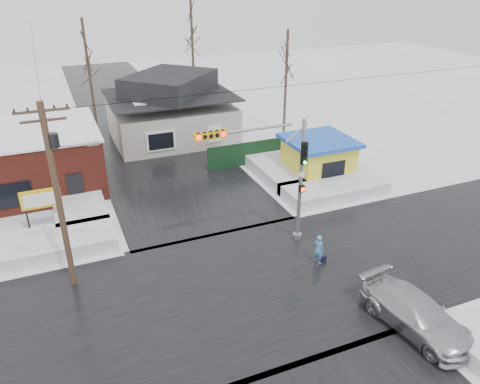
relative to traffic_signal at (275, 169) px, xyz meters
name	(u,v)px	position (x,y,z in m)	size (l,w,h in m)	color
ground	(254,285)	(-2.43, -2.97, -4.54)	(120.00, 120.00, 0.00)	white
road_ns	(254,285)	(-2.43, -2.97, -4.53)	(10.00, 120.00, 0.02)	black
road_ew	(254,285)	(-2.43, -2.97, -4.53)	(120.00, 10.00, 0.02)	black
snowbank_nw	(48,245)	(-11.43, 4.03, -4.14)	(7.00, 3.00, 0.80)	white
snowbank_ne	(334,189)	(6.57, 4.03, -4.14)	(7.00, 3.00, 0.80)	white
snowbank_nside_w	(78,199)	(-9.43, 9.03, -4.14)	(3.00, 8.00, 0.80)	white
snowbank_nside_e	(274,166)	(4.57, 9.03, -4.14)	(3.00, 8.00, 0.80)	white
traffic_signal	(275,169)	(0.00, 0.00, 0.00)	(6.05, 0.68, 7.00)	gray
utility_pole	(58,188)	(-10.36, 0.53, 0.57)	(3.15, 0.44, 9.00)	#382619
brick_building	(5,162)	(-13.43, 13.03, -2.46)	(12.20, 8.20, 4.12)	maroon
marquee_sign	(41,200)	(-11.43, 6.53, -2.62)	(2.20, 0.21, 2.55)	black
house	(171,110)	(-0.43, 19.03, -1.92)	(10.40, 8.40, 5.76)	#B4AEA3
kiosk	(318,158)	(7.07, 7.03, -3.08)	(4.60, 4.60, 2.88)	yellow
fence	(257,152)	(4.07, 11.03, -3.64)	(8.00, 0.12, 1.80)	black
tree_far_left	(85,43)	(-6.43, 23.03, 3.41)	(3.00, 3.00, 10.00)	#332821
tree_far_mid	(191,16)	(3.57, 25.03, 5.00)	(3.00, 3.00, 12.00)	#332821
tree_far_right	(287,52)	(9.57, 17.03, 2.62)	(3.00, 3.00, 9.00)	#332821
pedestrian	(319,249)	(1.37, -2.49, -3.73)	(0.59, 0.39, 1.62)	#4487C0
car	(416,314)	(2.62, -8.23, -3.79)	(2.11, 5.19, 1.51)	#B1B2B9
shopping_bag	(323,259)	(1.67, -2.58, -4.36)	(0.28, 0.12, 0.35)	black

